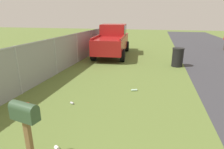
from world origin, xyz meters
TOP-DOWN VIEW (x-y plane):
  - mailbox at (3.44, 1.26)m, footprint 0.29×0.55m
  - pickup_truck at (13.71, 2.22)m, footprint 5.46×2.42m
  - trash_bin at (11.48, -1.95)m, footprint 0.61×0.61m
  - fence_section at (9.85, 3.72)m, footprint 17.05×0.07m
  - litter_can_near_hydrant at (5.90, 1.64)m, footprint 0.11×0.14m
  - litter_bottle_far_scatter at (7.43, -0.12)m, footprint 0.14×0.23m
  - litter_cup_midfield_b at (3.91, 1.03)m, footprint 0.12×0.13m

SIDE VIEW (x-z plane):
  - litter_can_near_hydrant at x=5.90m, z-range 0.00..0.07m
  - litter_bottle_far_scatter at x=7.43m, z-range 0.00..0.07m
  - litter_cup_midfield_b at x=3.91m, z-range 0.00..0.08m
  - trash_bin at x=11.48m, z-range 0.00..1.02m
  - fence_section at x=9.85m, z-range 0.07..1.77m
  - mailbox at x=3.44m, z-range 0.38..1.66m
  - pickup_truck at x=13.71m, z-range 0.06..2.15m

